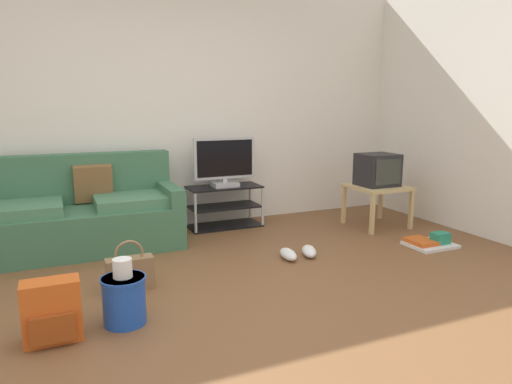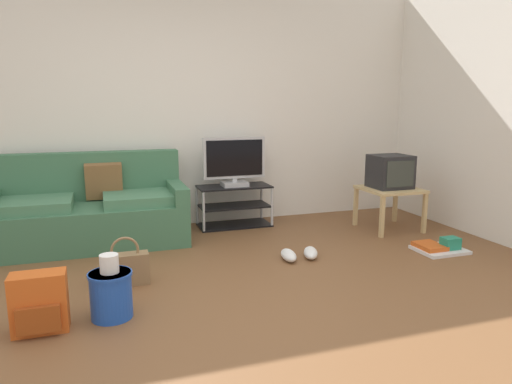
# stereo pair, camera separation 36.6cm
# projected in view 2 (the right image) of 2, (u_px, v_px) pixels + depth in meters

# --- Properties ---
(ground_plane) EXTENTS (9.00, 9.80, 0.02)m
(ground_plane) POSITION_uv_depth(u_px,v_px,m) (222.00, 314.00, 3.10)
(ground_plane) COLOR brown
(wall_back) EXTENTS (9.00, 0.10, 2.70)m
(wall_back) POSITION_uv_depth(u_px,v_px,m) (166.00, 106.00, 5.13)
(wall_back) COLOR silver
(wall_back) RESTS_ON ground_plane
(wall_right) EXTENTS (0.10, 3.60, 2.70)m
(wall_right) POSITION_uv_depth(u_px,v_px,m) (498.00, 106.00, 4.58)
(wall_right) COLOR silver
(wall_right) RESTS_ON ground_plane
(couch) EXTENTS (1.85, 0.84, 0.89)m
(couch) POSITION_uv_depth(u_px,v_px,m) (89.00, 211.00, 4.58)
(couch) COLOR #3D6B4C
(couch) RESTS_ON ground_plane
(tv_stand) EXTENTS (0.81, 0.39, 0.46)m
(tv_stand) POSITION_uv_depth(u_px,v_px,m) (234.00, 206.00, 5.26)
(tv_stand) COLOR black
(tv_stand) RESTS_ON ground_plane
(flat_tv) EXTENTS (0.70, 0.22, 0.55)m
(flat_tv) POSITION_uv_depth(u_px,v_px,m) (234.00, 162.00, 5.14)
(flat_tv) COLOR #B2B2B7
(flat_tv) RESTS_ON tv_stand
(side_table) EXTENTS (0.59, 0.59, 0.47)m
(side_table) POSITION_uv_depth(u_px,v_px,m) (390.00, 194.00, 5.09)
(side_table) COLOR tan
(side_table) RESTS_ON ground_plane
(crt_tv) EXTENTS (0.41, 0.37, 0.36)m
(crt_tv) POSITION_uv_depth(u_px,v_px,m) (390.00, 171.00, 5.06)
(crt_tv) COLOR #232326
(crt_tv) RESTS_ON side_table
(backpack) EXTENTS (0.32, 0.24, 0.37)m
(backpack) POSITION_uv_depth(u_px,v_px,m) (39.00, 303.00, 2.81)
(backpack) COLOR #CC561E
(backpack) RESTS_ON ground_plane
(handbag) EXTENTS (0.35, 0.13, 0.38)m
(handbag) POSITION_uv_depth(u_px,v_px,m) (126.00, 268.00, 3.55)
(handbag) COLOR olive
(handbag) RESTS_ON ground_plane
(cleaning_bucket) EXTENTS (0.28, 0.28, 0.43)m
(cleaning_bucket) POSITION_uv_depth(u_px,v_px,m) (111.00, 291.00, 3.00)
(cleaning_bucket) COLOR blue
(cleaning_bucket) RESTS_ON ground_plane
(sneakers_pair) EXTENTS (0.40, 0.30, 0.09)m
(sneakers_pair) POSITION_uv_depth(u_px,v_px,m) (300.00, 254.00, 4.16)
(sneakers_pair) COLOR white
(sneakers_pair) RESTS_ON ground_plane
(floor_tray) EXTENTS (0.44, 0.36, 0.14)m
(floor_tray) POSITION_uv_depth(u_px,v_px,m) (439.00, 247.00, 4.37)
(floor_tray) COLOR silver
(floor_tray) RESTS_ON ground_plane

